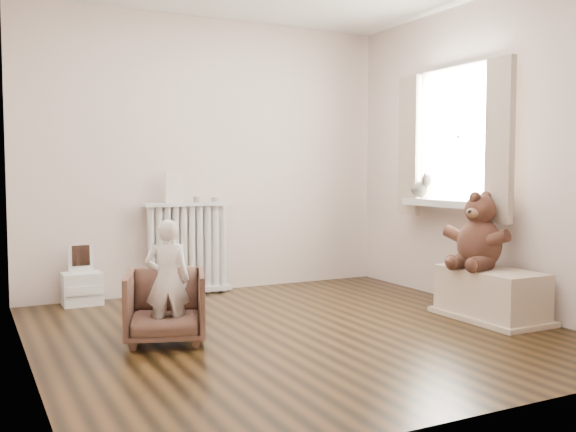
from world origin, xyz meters
name	(u,v)px	position (x,y,z in m)	size (l,w,h in m)	color
floor	(298,331)	(0.00, 0.00, 0.00)	(3.60, 3.60, 0.01)	black
back_wall	(210,156)	(0.00, 1.80, 1.30)	(3.60, 0.02, 2.60)	beige
front_wall	(482,139)	(0.00, -1.80, 1.30)	(3.60, 0.02, 2.60)	beige
left_wall	(24,145)	(-1.80, 0.00, 1.30)	(0.02, 3.60, 2.60)	beige
right_wall	(489,153)	(1.80, 0.00, 1.30)	(0.02, 3.60, 2.60)	beige
window	(460,137)	(1.76, 0.30, 1.45)	(0.03, 0.90, 1.10)	white
window_sill	(451,204)	(1.67, 0.30, 0.87)	(0.22, 1.10, 0.06)	silver
curtain_left	(500,141)	(1.65, -0.27, 1.39)	(0.06, 0.26, 1.30)	#C2AF97
curtain_right	(409,146)	(1.65, 0.87, 1.39)	(0.06, 0.26, 1.30)	#C2AF97
radiator	(188,253)	(-0.27, 1.68, 0.39)	(0.82, 0.15, 0.86)	silver
paper_doll	(174,187)	(-0.39, 1.68, 1.00)	(0.17, 0.02, 0.28)	beige
tin_a	(198,199)	(-0.17, 1.68, 0.89)	(0.09, 0.09, 0.05)	#A59E8C
tin_b	(215,200)	(0.01, 1.68, 0.88)	(0.08, 0.08, 0.04)	#A59E8C
toy_vanity	(82,273)	(-1.23, 1.65, 0.28)	(0.33, 0.23, 0.51)	silver
armchair	(166,306)	(-0.93, 0.15, 0.24)	(0.52, 0.53, 0.49)	brown
child	(167,280)	(-0.93, 0.10, 0.43)	(0.30, 0.20, 0.82)	white
toy_bench	(491,294)	(1.52, -0.34, 0.20)	(0.44, 0.83, 0.39)	beige
teddy_bear	(480,233)	(1.49, -0.24, 0.67)	(0.48, 0.37, 0.59)	#381D15
plush_cat	(421,188)	(1.66, 0.70, 1.00)	(0.17, 0.27, 0.23)	gray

